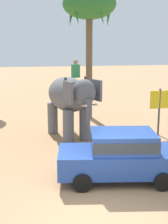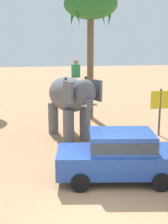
{
  "view_description": "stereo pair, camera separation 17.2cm",
  "coord_description": "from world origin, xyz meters",
  "px_view_note": "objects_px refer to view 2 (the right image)",
  "views": [
    {
      "loc": [
        -1.95,
        -7.25,
        4.49
      ],
      "look_at": [
        0.67,
        5.7,
        1.6
      ],
      "focal_mm": 48.76,
      "sensor_mm": 36.0,
      "label": 1
    },
    {
      "loc": [
        -1.78,
        -7.28,
        4.49
      ],
      "look_at": [
        0.67,
        5.7,
        1.6
      ],
      "focal_mm": 48.76,
      "sensor_mm": 36.0,
      "label": 2
    }
  ],
  "objects_px": {
    "elephant_with_mahout": "(70,98)",
    "signboard_yellow": "(160,103)",
    "palm_tree_near_hut": "(91,8)",
    "car_sedan_foreground": "(119,154)"
  },
  "relations": [
    {
      "from": "elephant_with_mahout",
      "to": "signboard_yellow",
      "type": "relative_size",
      "value": 1.67
    },
    {
      "from": "signboard_yellow",
      "to": "elephant_with_mahout",
      "type": "bearing_deg",
      "value": 174.23
    },
    {
      "from": "elephant_with_mahout",
      "to": "signboard_yellow",
      "type": "height_order",
      "value": "elephant_with_mahout"
    },
    {
      "from": "elephant_with_mahout",
      "to": "signboard_yellow",
      "type": "bearing_deg",
      "value": -5.77
    },
    {
      "from": "elephant_with_mahout",
      "to": "palm_tree_near_hut",
      "type": "xyz_separation_m",
      "value": [
        1.84,
        4.09,
        4.71
      ]
    },
    {
      "from": "signboard_yellow",
      "to": "palm_tree_near_hut",
      "type": "bearing_deg",
      "value": 120.14
    },
    {
      "from": "car_sedan_foreground",
      "to": "palm_tree_near_hut",
      "type": "bearing_deg",
      "value": 84.22
    },
    {
      "from": "car_sedan_foreground",
      "to": "elephant_with_mahout",
      "type": "height_order",
      "value": "elephant_with_mahout"
    },
    {
      "from": "elephant_with_mahout",
      "to": "palm_tree_near_hut",
      "type": "distance_m",
      "value": 6.5
    },
    {
      "from": "palm_tree_near_hut",
      "to": "signboard_yellow",
      "type": "bearing_deg",
      "value": -59.86
    }
  ]
}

